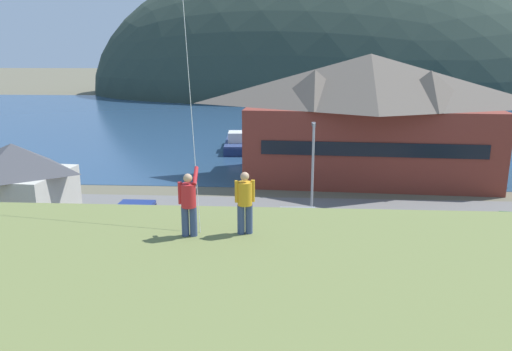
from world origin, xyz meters
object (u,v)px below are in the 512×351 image
Objects in this scene: parked_car_front_row_end at (297,225)px; wharf_dock at (269,149)px; parked_car_mid_row_center at (258,261)px; storage_shed_near_lot at (16,187)px; person_companion at (245,201)px; parked_car_corner_spot at (138,217)px; person_kite_flyer at (189,202)px; parking_light_pole at (313,164)px; moored_boat_wharfside at (237,144)px; harbor_lodge at (368,114)px.

wharf_dock is at bearing 95.57° from parked_car_front_row_end.
parked_car_front_row_end is at bearing 69.33° from parked_car_mid_row_center.
person_companion is (15.25, -15.16, 4.09)m from storage_shed_near_lot.
parked_car_corner_spot is 17.94m from person_kite_flyer.
parked_car_mid_row_center is 1.03× the size of parked_car_corner_spot.
storage_shed_near_lot is 1.03× the size of parking_light_pole.
parking_light_pole reaches higher than parked_car_mid_row_center.
parking_light_pole is (3.06, 9.41, 2.73)m from parked_car_mid_row_center.
parked_car_mid_row_center is (15.07, -5.82, -1.83)m from storage_shed_near_lot.
moored_boat_wharfside is at bearing 68.02° from storage_shed_near_lot.
parked_car_front_row_end is 16.31m from person_kite_flyer.
person_kite_flyer is (-0.71, -41.25, 6.65)m from wharf_dock.
harbor_lodge is 5.19× the size of parked_car_front_row_end.
storage_shed_near_lot is 1.53× the size of parked_car_front_row_end.
person_companion is (7.90, -15.40, 5.92)m from parked_car_corner_spot.
parked_car_mid_row_center reaches higher than wharf_dock.
moored_boat_wharfside is at bearing 96.03° from person_companion.
harbor_lodge is at bearing 74.81° from person_companion.
parked_car_corner_spot is 2.27× the size of person_kite_flyer.
parking_light_pole is 3.41× the size of person_kite_flyer.
parked_car_mid_row_center is 11.06m from person_companion.
parked_car_mid_row_center is at bearing -38.11° from parked_car_corner_spot.
parked_car_corner_spot is (-7.12, -25.59, 0.71)m from wharf_dock.
moored_boat_wharfside is 1.95× the size of parked_car_corner_spot.
person_kite_flyer is at bearing -107.68° from harbor_lodge.
parked_car_mid_row_center is 2.34× the size of person_kite_flyer.
person_companion is at bearing -88.91° from wharf_dock.
parked_car_mid_row_center is at bearing -112.01° from harbor_lodge.
storage_shed_near_lot is 18.51m from parking_light_pole.
parked_car_front_row_end reaches higher than wharf_dock.
parked_car_corner_spot is at bearing 117.16° from person_companion.
harbor_lodge is at bearing 32.08° from storage_shed_near_lot.
person_kite_flyer reaches higher than wharf_dock.
person_companion is at bearing -88.92° from parked_car_mid_row_center.
person_companion is (-2.88, -18.76, 3.19)m from parking_light_pole.
parked_car_front_row_end is at bearing -4.90° from parked_car_corner_spot.
storage_shed_near_lot is at bearing 135.17° from person_companion.
person_kite_flyer is at bearing -169.97° from person_companion.
storage_shed_near_lot is at bearing -111.98° from moored_boat_wharfside.
parked_car_mid_row_center is at bearing -82.57° from moored_boat_wharfside.
parked_car_mid_row_center is 2.50× the size of person_companion.
harbor_lodge is 15.26m from wharf_dock.
person_kite_flyer is (-4.37, -19.02, 3.21)m from parking_light_pole.
parked_car_front_row_end is (1.97, 5.23, 0.00)m from parked_car_mid_row_center.
parked_car_mid_row_center is 10.27m from parking_light_pole.
person_companion is at bearing -44.83° from storage_shed_near_lot.
harbor_lodge reaches higher than person_companion.
storage_shed_near_lot is 16.26m from parked_car_mid_row_center.
parked_car_front_row_end is at bearing -1.99° from storage_shed_near_lot.
parking_light_pole reaches higher than storage_shed_near_lot.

